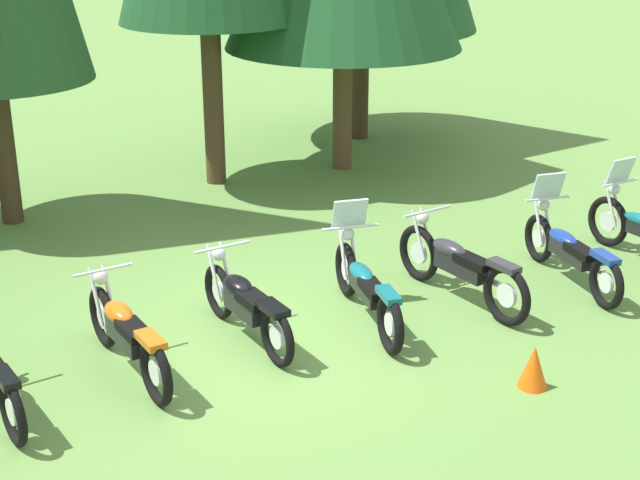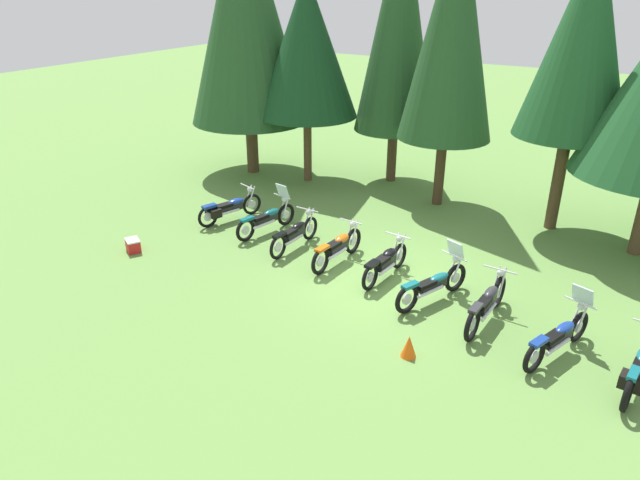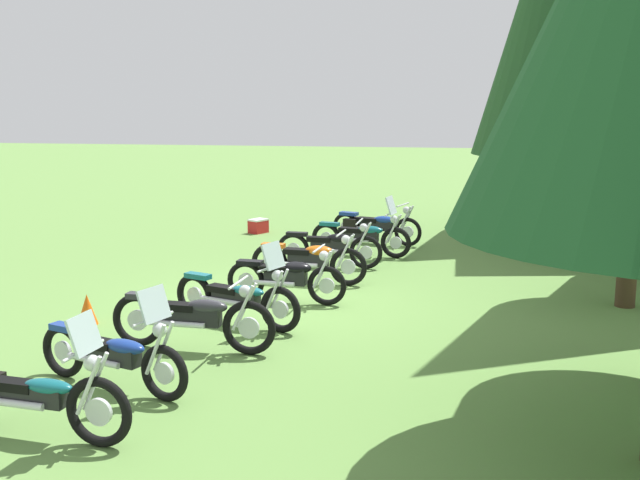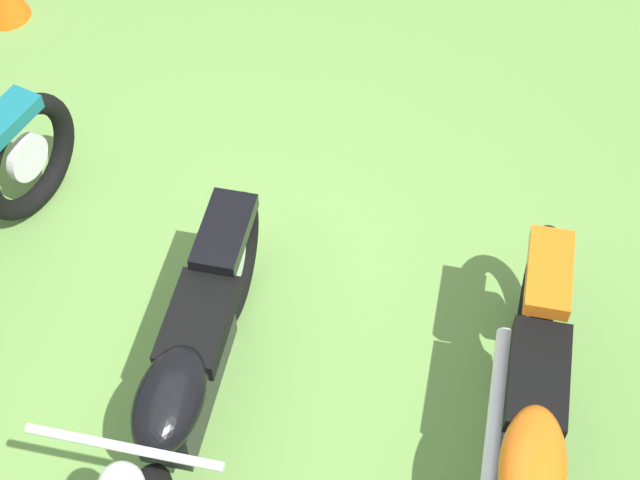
{
  "view_description": "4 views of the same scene",
  "coord_description": "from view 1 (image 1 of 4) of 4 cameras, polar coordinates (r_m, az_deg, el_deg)",
  "views": [
    {
      "loc": [
        -5.28,
        -8.04,
        5.0
      ],
      "look_at": [
        1.38,
        0.56,
        0.82
      ],
      "focal_mm": 51.84,
      "sensor_mm": 36.0,
      "label": 1
    },
    {
      "loc": [
        5.12,
        -11.79,
        7.03
      ],
      "look_at": [
        -1.72,
        -0.13,
        0.79
      ],
      "focal_mm": 32.36,
      "sensor_mm": 36.0,
      "label": 2
    },
    {
      "loc": [
        13.15,
        2.94,
        3.57
      ],
      "look_at": [
        -1.73,
        0.5,
        0.79
      ],
      "focal_mm": 45.11,
      "sensor_mm": 36.0,
      "label": 3
    },
    {
      "loc": [
        -0.78,
        2.19,
        4.12
      ],
      "look_at": [
        -0.49,
        -0.47,
        0.65
      ],
      "focal_mm": 54.35,
      "sensor_mm": 36.0,
      "label": 4
    }
  ],
  "objects": [
    {
      "name": "motorcycle_5",
      "position": [
        11.24,
        2.87,
        -2.91
      ],
      "size": [
        1.1,
        2.24,
        1.37
      ],
      "rotation": [
        0.0,
        0.0,
        1.19
      ],
      "color": "black",
      "rests_on": "ground_plane"
    },
    {
      "name": "motorcycle_7",
      "position": [
        12.76,
        15.18,
        -0.65
      ],
      "size": [
        1.02,
        2.23,
        1.35
      ],
      "rotation": [
        0.0,
        0.0,
        1.22
      ],
      "color": "black",
      "rests_on": "ground_plane"
    },
    {
      "name": "motorcycle_4",
      "position": [
        10.8,
        -4.61,
        -3.94
      ],
      "size": [
        0.73,
        2.14,
        0.99
      ],
      "rotation": [
        0.0,
        0.0,
        1.47
      ],
      "color": "black",
      "rests_on": "ground_plane"
    },
    {
      "name": "motorcycle_6",
      "position": [
        11.9,
        8.62,
        -1.6
      ],
      "size": [
        0.77,
        2.43,
        1.04
      ],
      "rotation": [
        0.0,
        0.0,
        1.5
      ],
      "color": "black",
      "rests_on": "ground_plane"
    },
    {
      "name": "motorcycle_3",
      "position": [
        10.28,
        -11.84,
        -5.69
      ],
      "size": [
        0.69,
        2.26,
        1.01
      ],
      "rotation": [
        0.0,
        0.0,
        1.48
      ],
      "color": "black",
      "rests_on": "ground_plane"
    },
    {
      "name": "ground_plane",
      "position": [
        10.84,
        -3.99,
        -6.51
      ],
      "size": [
        80.0,
        80.0,
        0.0
      ],
      "primitive_type": "plane",
      "color": "#608C42"
    },
    {
      "name": "traffic_cone",
      "position": [
        10.13,
        13.05,
        -7.63
      ],
      "size": [
        0.32,
        0.32,
        0.48
      ],
      "primitive_type": "cone",
      "color": "#EA590F",
      "rests_on": "ground_plane"
    }
  ]
}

